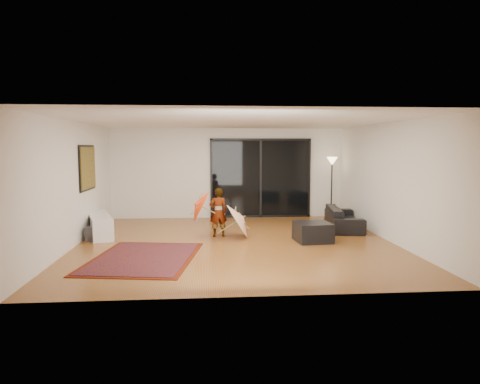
{
  "coord_description": "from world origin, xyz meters",
  "views": [
    {
      "loc": [
        -0.66,
        -9.42,
        2.14
      ],
      "look_at": [
        0.13,
        0.43,
        1.1
      ],
      "focal_mm": 32.0,
      "sensor_mm": 36.0,
      "label": 1
    }
  ],
  "objects": [
    {
      "name": "wall_back",
      "position": [
        0.0,
        3.5,
        1.35
      ],
      "size": [
        7.0,
        0.0,
        7.0
      ],
      "primitive_type": "plane",
      "rotation": [
        1.57,
        0.0,
        0.0
      ],
      "color": "silver",
      "rests_on": "floor"
    },
    {
      "name": "floor_lamp",
      "position": [
        3.1,
        3.09,
        1.46
      ],
      "size": [
        0.32,
        0.32,
        1.85
      ],
      "color": "black",
      "rests_on": "floor"
    },
    {
      "name": "painting",
      "position": [
        -3.46,
        1.0,
        1.65
      ],
      "size": [
        0.04,
        1.28,
        1.08
      ],
      "color": "black",
      "rests_on": "wall_left"
    },
    {
      "name": "ceiling",
      "position": [
        0.0,
        0.0,
        2.7
      ],
      "size": [
        7.0,
        7.0,
        0.0
      ],
      "primitive_type": "plane",
      "rotation": [
        3.14,
        0.0,
        0.0
      ],
      "color": "white",
      "rests_on": "wall_back"
    },
    {
      "name": "sofa",
      "position": [
        2.95,
        1.44,
        0.29
      ],
      "size": [
        1.05,
        2.05,
        0.57
      ],
      "primitive_type": "imported",
      "rotation": [
        0.0,
        0.0,
        1.42
      ],
      "color": "black",
      "rests_on": "floor"
    },
    {
      "name": "speaker",
      "position": [
        -3.25,
        0.46,
        0.16
      ],
      "size": [
        0.33,
        0.33,
        0.32
      ],
      "primitive_type": "cube",
      "rotation": [
        0.0,
        0.0,
        -0.17
      ],
      "color": "#424244",
      "rests_on": "floor"
    },
    {
      "name": "parasol_orange",
      "position": [
        -0.92,
        0.66,
        0.73
      ],
      "size": [
        0.52,
        0.8,
        0.86
      ],
      "rotation": [
        0.0,
        -1.09,
        0.0
      ],
      "color": "red",
      "rests_on": "child"
    },
    {
      "name": "persian_rug",
      "position": [
        -1.87,
        -1.22,
        0.01
      ],
      "size": [
        2.27,
        2.9,
        0.02
      ],
      "rotation": [
        0.0,
        0.0,
        -0.15
      ],
      "color": "#501606",
      "rests_on": "floor"
    },
    {
      "name": "wall_left",
      "position": [
        -3.5,
        0.0,
        1.35
      ],
      "size": [
        0.0,
        7.0,
        7.0
      ],
      "primitive_type": "plane",
      "rotation": [
        1.57,
        0.0,
        1.57
      ],
      "color": "silver",
      "rests_on": "floor"
    },
    {
      "name": "wall_front",
      "position": [
        0.0,
        -3.5,
        1.35
      ],
      "size": [
        7.0,
        0.0,
        7.0
      ],
      "primitive_type": "plane",
      "rotation": [
        -1.57,
        0.0,
        0.0
      ],
      "color": "silver",
      "rests_on": "floor"
    },
    {
      "name": "ottoman",
      "position": [
        1.76,
        -0.0,
        0.22
      ],
      "size": [
        0.83,
        0.83,
        0.44
      ],
      "primitive_type": "cube",
      "rotation": [
        0.0,
        0.0,
        0.09
      ],
      "color": "black",
      "rests_on": "floor"
    },
    {
      "name": "sliding_door",
      "position": [
        1.0,
        3.47,
        1.2
      ],
      "size": [
        3.06,
        0.07,
        2.4
      ],
      "color": "black",
      "rests_on": "wall_back"
    },
    {
      "name": "child",
      "position": [
        -0.37,
        0.71,
        0.59
      ],
      "size": [
        0.47,
        0.34,
        1.17
      ],
      "primitive_type": "imported",
      "rotation": [
        0.0,
        0.0,
        3.3
      ],
      "color": "#999999",
      "rests_on": "floor"
    },
    {
      "name": "parasol_white",
      "position": [
        0.23,
        0.56,
        0.5
      ],
      "size": [
        0.65,
        0.92,
        0.97
      ],
      "rotation": [
        0.0,
        1.01,
        0.0
      ],
      "color": "white",
      "rests_on": "floor"
    },
    {
      "name": "media_console",
      "position": [
        -3.25,
        1.08,
        0.25
      ],
      "size": [
        1.02,
        1.87,
        0.51
      ],
      "primitive_type": "cube",
      "rotation": [
        0.0,
        0.0,
        0.33
      ],
      "color": "white",
      "rests_on": "floor"
    },
    {
      "name": "floor",
      "position": [
        0.0,
        0.0,
        0.0
      ],
      "size": [
        7.0,
        7.0,
        0.0
      ],
      "primitive_type": "plane",
      "color": "brown",
      "rests_on": "ground"
    },
    {
      "name": "wall_right",
      "position": [
        3.5,
        0.0,
        1.35
      ],
      "size": [
        0.0,
        7.0,
        7.0
      ],
      "primitive_type": "plane",
      "rotation": [
        1.57,
        0.0,
        -1.57
      ],
      "color": "silver",
      "rests_on": "floor"
    }
  ]
}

